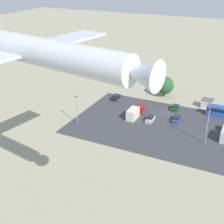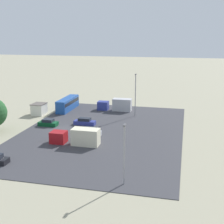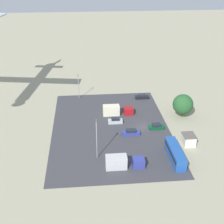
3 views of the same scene
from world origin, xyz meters
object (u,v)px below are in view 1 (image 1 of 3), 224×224
(parked_car_2, at_px, (116,97))
(parked_car_3, at_px, (175,108))
(parked_car_0, at_px, (150,119))
(parked_truck_0, at_px, (135,112))
(shed_building, at_px, (207,103))
(airplane, at_px, (25,49))
(parked_car_1, at_px, (177,119))

(parked_car_2, height_order, parked_car_3, parked_car_3)
(parked_car_0, height_order, parked_truck_0, parked_truck_0)
(shed_building, xyz_separation_m, parked_car_0, (12.91, 17.32, -0.63))
(parked_car_3, distance_m, parked_truck_0, 13.95)
(airplane, bearing_deg, parked_car_1, 176.99)
(parked_truck_0, bearing_deg, airplane, -88.65)
(parked_car_3, height_order, parked_truck_0, parked_truck_0)
(shed_building, relative_size, parked_truck_0, 0.41)
(parked_truck_0, bearing_deg, parked_car_2, 137.86)
(parked_car_2, distance_m, parked_car_3, 20.42)
(parked_car_3, distance_m, airplane, 63.34)
(shed_building, xyz_separation_m, parked_car_1, (6.00, 13.82, -0.68))
(parked_car_1, relative_size, parked_car_3, 1.13)
(parked_truck_0, bearing_deg, shed_building, 42.48)
(shed_building, bearing_deg, parked_truck_0, 42.48)
(shed_building, xyz_separation_m, parked_car_2, (29.01, 6.65, -0.71))
(parked_car_3, bearing_deg, parked_car_0, 68.53)
(parked_car_1, xyz_separation_m, parked_truck_0, (12.07, 2.72, 0.74))
(shed_building, height_order, parked_car_1, shed_building)
(parked_car_2, relative_size, parked_truck_0, 0.50)
(shed_building, height_order, airplane, airplane)
(parked_truck_0, distance_m, airplane, 53.61)
(shed_building, bearing_deg, parked_car_3, 36.42)
(parked_car_0, bearing_deg, parked_car_2, 146.45)
(parked_car_3, bearing_deg, parked_car_2, 0.87)
(parked_car_0, height_order, parked_car_2, parked_car_0)
(parked_truck_0, relative_size, airplane, 0.22)
(parked_car_2, height_order, airplane, airplane)
(parked_car_0, xyz_separation_m, parked_car_2, (16.09, -10.67, -0.08))
(parked_car_2, bearing_deg, parked_truck_0, -42.14)
(shed_building, relative_size, parked_car_1, 0.80)
(parked_car_1, bearing_deg, airplane, 77.03)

